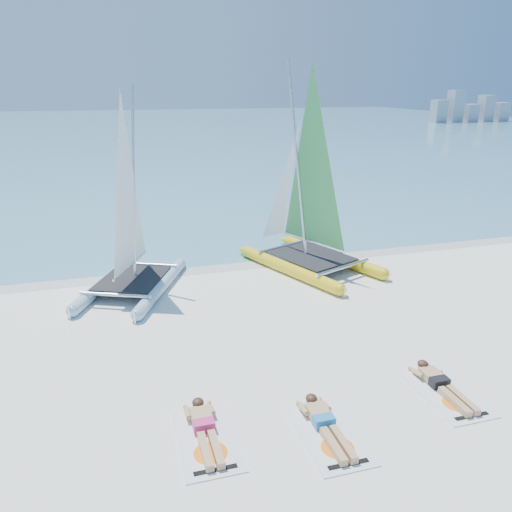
{
  "coord_description": "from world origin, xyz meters",
  "views": [
    {
      "loc": [
        -3.49,
        -10.01,
        5.73
      ],
      "look_at": [
        -0.25,
        1.2,
        1.72
      ],
      "focal_mm": 35.0,
      "sensor_mm": 36.0,
      "label": 1
    }
  ],
  "objects": [
    {
      "name": "ground",
      "position": [
        0.0,
        0.0,
        0.0
      ],
      "size": [
        140.0,
        140.0,
        0.0
      ],
      "primitive_type": "plane",
      "color": "silver",
      "rests_on": "ground"
    },
    {
      "name": "sea",
      "position": [
        0.0,
        63.0,
        0.01
      ],
      "size": [
        140.0,
        115.0,
        0.01
      ],
      "primitive_type": "cube",
      "color": "#6BA2B3",
      "rests_on": "ground"
    },
    {
      "name": "wet_sand_strip",
      "position": [
        0.0,
        5.5,
        0.0
      ],
      "size": [
        140.0,
        1.4,
        0.01
      ],
      "primitive_type": "cube",
      "color": "beige",
      "rests_on": "ground"
    },
    {
      "name": "distant_skyline",
      "position": [
        53.71,
        62.0,
        1.94
      ],
      "size": [
        14.0,
        2.0,
        5.0
      ],
      "color": "#A3AAB4",
      "rests_on": "ground"
    },
    {
      "name": "catamaran_blue",
      "position": [
        -3.16,
        4.16,
        1.79
      ],
      "size": [
        3.71,
        4.86,
        5.98
      ],
      "rotation": [
        0.0,
        0.0,
        -0.42
      ],
      "color": "#A8BFDD",
      "rests_on": "ground"
    },
    {
      "name": "catamaran_yellow",
      "position": [
        2.37,
        4.84,
        2.13
      ],
      "size": [
        4.05,
        5.47,
        6.75
      ],
      "rotation": [
        0.0,
        0.0,
        0.39
      ],
      "color": "yellow",
      "rests_on": "ground"
    },
    {
      "name": "towel_a",
      "position": [
        -2.35,
        -3.03,
        0.01
      ],
      "size": [
        1.0,
        1.85,
        0.02
      ],
      "primitive_type": "cube",
      "color": "white",
      "rests_on": "ground"
    },
    {
      "name": "sunbather_a",
      "position": [
        -2.35,
        -2.84,
        0.12
      ],
      "size": [
        0.37,
        1.73,
        0.26
      ],
      "color": "tan",
      "rests_on": "towel_a"
    },
    {
      "name": "towel_b",
      "position": [
        -0.29,
        -3.5,
        0.01
      ],
      "size": [
        1.0,
        1.85,
        0.02
      ],
      "primitive_type": "cube",
      "color": "white",
      "rests_on": "ground"
    },
    {
      "name": "sunbather_b",
      "position": [
        -0.29,
        -3.31,
        0.12
      ],
      "size": [
        0.37,
        1.73,
        0.26
      ],
      "color": "tan",
      "rests_on": "towel_b"
    },
    {
      "name": "towel_c",
      "position": [
        2.41,
        -3.01,
        0.01
      ],
      "size": [
        1.0,
        1.85,
        0.02
      ],
      "primitive_type": "cube",
      "color": "white",
      "rests_on": "ground"
    },
    {
      "name": "sunbather_c",
      "position": [
        2.41,
        -2.82,
        0.12
      ],
      "size": [
        0.37,
        1.73,
        0.26
      ],
      "color": "tan",
      "rests_on": "towel_c"
    }
  ]
}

